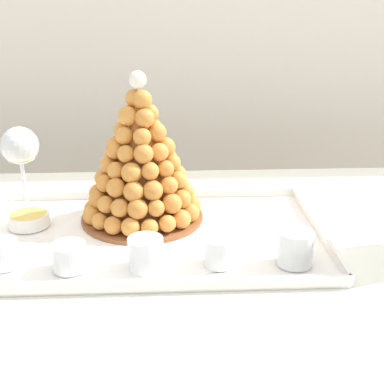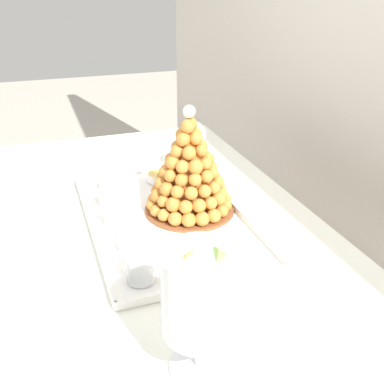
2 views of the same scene
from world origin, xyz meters
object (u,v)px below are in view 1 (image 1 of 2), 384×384
croquembouche (141,164)px  dessert_cup_centre (146,255)px  wine_glass (20,148)px  dessert_cup_right (295,249)px  serving_tray (150,236)px  dessert_cup_mid_left (69,258)px  dessert_cup_left (2,255)px  dessert_cup_mid_right (219,253)px  creme_brulee_ramekin (29,219)px

croquembouche → dessert_cup_centre: (0.01, -0.21, -0.09)m
croquembouche → wine_glass: 0.28m
croquembouche → dessert_cup_right: (0.26, -0.20, -0.09)m
serving_tray → dessert_cup_mid_left: 0.18m
dessert_cup_right → croquembouche: bearing=142.9°
serving_tray → dessert_cup_left: (-0.24, -0.11, 0.02)m
dessert_cup_centre → dessert_cup_mid_right: 0.12m
croquembouche → dessert_cup_left: croquembouche is taller
croquembouche → wine_glass: croquembouche is taller
serving_tray → creme_brulee_ramekin: 0.25m
croquembouche → dessert_cup_right: 0.34m
serving_tray → wine_glass: wine_glass is taller
dessert_cup_centre → wine_glass: bearing=131.4°
dessert_cup_mid_left → dessert_cup_right: size_ratio=0.93×
croquembouche → dessert_cup_centre: size_ratio=5.01×
wine_glass → dessert_cup_mid_right: bearing=-37.5°
dessert_cup_left → croquembouche: bearing=39.3°
dessert_cup_mid_left → dessert_cup_centre: size_ratio=0.95×
dessert_cup_centre → dessert_cup_right: size_ratio=0.98×
creme_brulee_ramekin → wine_glass: wine_glass is taller
dessert_cup_mid_left → creme_brulee_ramekin: bearing=121.4°
dessert_cup_mid_left → wine_glass: 0.35m
dessert_cup_mid_left → dessert_cup_centre: bearing=-1.9°
dessert_cup_mid_left → creme_brulee_ramekin: (-0.11, 0.18, -0.01)m
croquembouche → creme_brulee_ramekin: 0.25m
dessert_cup_mid_right → dessert_cup_mid_left: bearing=-179.4°
dessert_cup_mid_right → creme_brulee_ramekin: (-0.36, 0.18, -0.01)m
dessert_cup_left → dessert_cup_mid_left: size_ratio=0.94×
dessert_cup_right → creme_brulee_ramekin: bearing=159.8°
dessert_cup_centre → wine_glass: 0.42m
creme_brulee_ramekin → dessert_cup_mid_left: bearing=-58.6°
croquembouche → dessert_cup_left: (-0.23, -0.18, -0.10)m
dessert_cup_right → creme_brulee_ramekin: 0.52m
creme_brulee_ramekin → wine_glass: size_ratio=0.45×
dessert_cup_mid_right → creme_brulee_ramekin: size_ratio=0.63×
dessert_cup_centre → wine_glass: wine_glass is taller
dessert_cup_mid_left → wine_glass: (-0.15, 0.31, 0.10)m
dessert_cup_left → wine_glass: size_ratio=0.30×
dessert_cup_mid_left → creme_brulee_ramekin: dessert_cup_mid_left is taller
dessert_cup_centre → wine_glass: size_ratio=0.34×
serving_tray → dessert_cup_mid_right: (0.12, -0.12, 0.03)m
creme_brulee_ramekin → dessert_cup_centre: bearing=-37.9°
dessert_cup_mid_right → dessert_cup_right: dessert_cup_right is taller
dessert_cup_mid_left → wine_glass: wine_glass is taller
serving_tray → dessert_cup_left: size_ratio=12.30×
wine_glass → dessert_cup_right: bearing=-30.2°
dessert_cup_left → dessert_cup_centre: size_ratio=0.90×
croquembouche → dessert_cup_mid_right: size_ratio=5.87×
dessert_cup_mid_right → wine_glass: 0.51m
dessert_cup_mid_right → dessert_cup_right: bearing=-0.8°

